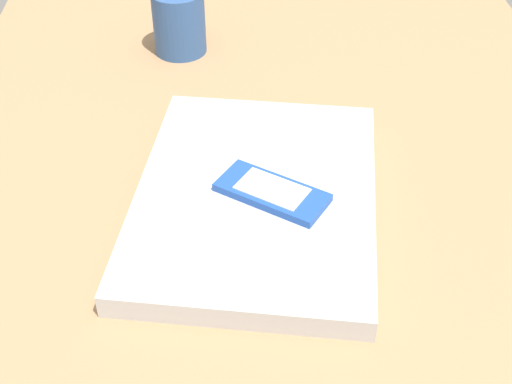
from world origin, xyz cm
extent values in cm
cube|color=#9E7751|center=(0.00, 0.00, 1.50)|extent=(120.00, 80.00, 3.00)
cube|color=#B7BABC|center=(-2.10, 2.73, 4.26)|extent=(36.59, 29.50, 2.52)
cube|color=#1E479E|center=(-3.38, 1.18, 5.94)|extent=(10.46, 12.14, 0.84)
cube|color=white|center=(-3.38, 1.18, 6.43)|extent=(7.14, 7.97, 0.14)
cylinder|color=#2D518C|center=(32.27, 11.62, 7.38)|extent=(7.26, 7.26, 8.75)
torus|color=#2D518C|center=(36.27, 11.62, 7.38)|extent=(5.80, 0.90, 5.80)
camera|label=1|loc=(-57.34, 5.61, 51.23)|focal=48.98mm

